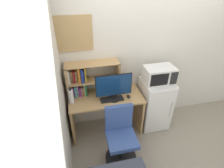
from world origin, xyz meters
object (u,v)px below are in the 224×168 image
Objects in this scene: keyboard at (112,99)px; water_bottle at (71,96)px; computer_mouse at (128,96)px; microwave at (159,75)px; desk_chair at (120,138)px; wall_corkboard at (72,34)px; hutch_bookshelf at (85,79)px; monitor at (114,87)px; mini_fridge at (154,104)px.

water_bottle reaches higher than keyboard.
keyboard is 0.28m from computer_mouse.
desk_chair is at bearing -143.78° from microwave.
desk_chair reaches higher than keyboard.
microwave is 1.52m from wall_corkboard.
hutch_bookshelf is 1.48× the size of monitor.
computer_mouse is (0.68, -0.28, -0.26)m from hutch_bookshelf.
water_bottle reaches higher than mini_fridge.
wall_corkboard reaches higher than computer_mouse.
wall_corkboard is at bearing 142.59° from keyboard.
hutch_bookshelf reaches higher than monitor.
wall_corkboard reaches higher than mini_fridge.
hutch_bookshelf is 1.09m from desk_chair.
monitor is 0.96m from mini_fridge.
monitor reaches higher than water_bottle.
water_bottle is at bearing 174.09° from keyboard.
microwave is at bearing 1.04° from water_bottle.
mini_fridge is 1.91× the size of microwave.
computer_mouse is at bearing -170.36° from microwave.
monitor is at bearing 22.78° from keyboard.
computer_mouse is 0.17× the size of wall_corkboard.
wall_corkboard is at bearing 121.09° from desk_chair.
monitor is 0.63× the size of desk_chair.
mini_fridge is at bearing 36.08° from desk_chair.
microwave is (0.54, 0.09, 0.30)m from computer_mouse.
hutch_bookshelf is at bearing 118.36° from desk_chair.
computer_mouse is at bearing 62.51° from desk_chair.
hutch_bookshelf is at bearing 157.35° from computer_mouse.
computer_mouse is 0.63m from microwave.
computer_mouse is at bearing -3.33° from monitor.
computer_mouse is at bearing -22.65° from hutch_bookshelf.
hutch_bookshelf is 0.36m from water_bottle.
water_bottle is (-0.92, 0.07, 0.10)m from computer_mouse.
mini_fridge is at bearing 9.33° from computer_mouse.
wall_corkboard reaches higher than monitor.
monitor is 5.63× the size of computer_mouse.
computer_mouse is 0.68m from desk_chair.
wall_corkboard is (-0.53, 0.88, 1.35)m from desk_chair.
microwave is at bearing -8.85° from hutch_bookshelf.
hutch_bookshelf is 1.36m from mini_fridge.
keyboard is 0.88m from microwave.
water_bottle is 0.93m from wall_corkboard.
water_bottle is 1.47m from microwave.
hutch_bookshelf is at bearing 42.06° from water_bottle.
monitor is 1.16× the size of microwave.
water_bottle is at bearing 175.60° from monitor.
hutch_bookshelf is 1.23m from microwave.
microwave is (0.82, 0.09, 0.31)m from keyboard.
desk_chair is at bearing -87.37° from keyboard.
computer_mouse is at bearing -0.02° from keyboard.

